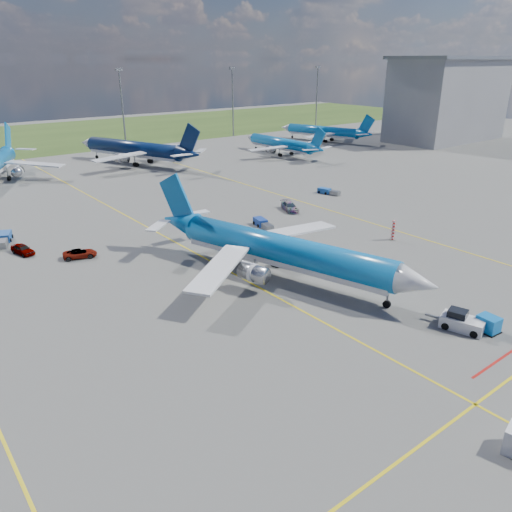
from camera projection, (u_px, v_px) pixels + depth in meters
ground at (301, 310)px, 53.52m from camera, size 400.00×400.00×0.00m
taxiway_lines at (174, 241)px, 73.89m from camera, size 60.25×160.00×0.02m
floodlight_masts at (53, 109)px, 135.17m from camera, size 202.20×0.50×22.70m
terminal_building at (448, 99)px, 161.44m from camera, size 42.00×22.00×26.00m
warning_post at (393, 230)px, 73.73m from camera, size 0.50×0.50×3.00m
bg_jet_n at (135, 164)px, 128.23m from camera, size 44.82×50.67×11.02m
bg_jet_ne at (281, 155)px, 140.63m from camera, size 26.01×34.06×8.89m
bg_jet_ene at (322, 141)px, 163.74m from camera, size 35.03×40.89×9.19m
main_airliner at (282, 278)px, 61.32m from camera, size 40.66×47.21×10.55m
pushback_tug at (461, 322)px, 49.52m from camera, size 3.21×5.82×1.94m
uld_container at (488, 324)px, 49.11m from camera, size 1.73×2.09×1.59m
service_car_a at (23, 249)px, 68.67m from camera, size 2.67×4.37×1.39m
service_car_b at (80, 253)px, 67.41m from camera, size 4.79×3.16×1.22m
service_car_c at (290, 207)px, 88.36m from camera, size 3.80×5.47×1.47m
baggage_tug_w at (263, 224)px, 79.82m from camera, size 2.52×5.30×1.15m
baggage_tug_c at (4, 239)px, 72.91m from camera, size 3.35×5.67×1.24m
baggage_tug_e at (328, 192)px, 99.41m from camera, size 2.28×4.84×1.05m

